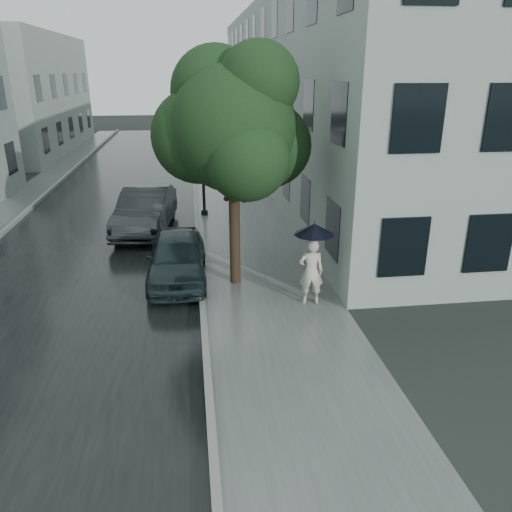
{
  "coord_description": "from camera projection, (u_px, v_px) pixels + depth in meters",
  "views": [
    {
      "loc": [
        -1.73,
        -9.28,
        5.62
      ],
      "look_at": [
        -0.21,
        2.14,
        1.3
      ],
      "focal_mm": 35.0,
      "sensor_mm": 36.0,
      "label": 1
    }
  ],
  "objects": [
    {
      "name": "car_near",
      "position": [
        177.0,
        257.0,
        14.0
      ],
      "size": [
        1.66,
        3.98,
        1.35
      ],
      "primitive_type": "imported",
      "rotation": [
        0.0,
        0.0,
        -0.02
      ],
      "color": "#182629",
      "rests_on": "ground"
    },
    {
      "name": "building_far_b",
      "position": [
        16.0,
        94.0,
        35.55
      ],
      "size": [
        7.02,
        18.0,
        8.0
      ],
      "color": "gray",
      "rests_on": "ground"
    },
    {
      "name": "street_tree",
      "position": [
        233.0,
        126.0,
        12.7
      ],
      "size": [
        4.22,
        3.83,
        6.33
      ],
      "color": "#332619",
      "rests_on": "ground"
    },
    {
      "name": "ground",
      "position": [
        279.0,
        346.0,
        10.8
      ],
      "size": [
        120.0,
        120.0,
        0.0
      ],
      "primitive_type": "plane",
      "color": "black",
      "rests_on": "ground"
    },
    {
      "name": "umbrella",
      "position": [
        314.0,
        229.0,
        12.13
      ],
      "size": [
        1.23,
        1.23,
        1.23
      ],
      "rotation": [
        0.0,
        0.0,
        0.25
      ],
      "color": "black",
      "rests_on": "ground"
    },
    {
      "name": "kerb_far",
      "position": [
        27.0,
        211.0,
        20.86
      ],
      "size": [
        0.15,
        60.0,
        0.15
      ],
      "primitive_type": "cube",
      "color": "slate",
      "rests_on": "ground"
    },
    {
      "name": "kerb_near",
      "position": [
        195.0,
        205.0,
        21.72
      ],
      "size": [
        0.15,
        60.0,
        0.15
      ],
      "primitive_type": "cube",
      "color": "slate",
      "rests_on": "ground"
    },
    {
      "name": "lamp_post",
      "position": [
        198.0,
        147.0,
        19.53
      ],
      "size": [
        0.84,
        0.4,
        4.8
      ],
      "rotation": [
        0.0,
        0.0,
        0.19
      ],
      "color": "black",
      "rests_on": "ground"
    },
    {
      "name": "building_near",
      "position": [
        316.0,
        91.0,
        28.0
      ],
      "size": [
        7.02,
        36.0,
        9.0
      ],
      "color": "gray",
      "rests_on": "ground"
    },
    {
      "name": "car_far",
      "position": [
        145.0,
        210.0,
        18.28
      ],
      "size": [
        2.21,
        4.88,
        1.55
      ],
      "primitive_type": "imported",
      "rotation": [
        0.0,
        0.0,
        -0.12
      ],
      "color": "#242629",
      "rests_on": "ground"
    },
    {
      "name": "pedestrian",
      "position": [
        311.0,
        272.0,
        12.5
      ],
      "size": [
        0.66,
        0.47,
        1.71
      ],
      "primitive_type": "imported",
      "rotation": [
        0.0,
        0.0,
        3.05
      ],
      "color": "#B8B3A1",
      "rests_on": "sidewalk"
    },
    {
      "name": "sidewalk_far",
      "position": [
        4.0,
        213.0,
        20.77
      ],
      "size": [
        1.7,
        60.0,
        0.01
      ],
      "primitive_type": "cube",
      "color": "#4C5451",
      "rests_on": "ground"
    },
    {
      "name": "sidewalk",
      "position": [
        237.0,
        205.0,
        21.97
      ],
      "size": [
        3.5,
        60.0,
        0.01
      ],
      "primitive_type": "cube",
      "color": "slate",
      "rests_on": "ground"
    },
    {
      "name": "asphalt_road",
      "position": [
        113.0,
        210.0,
        21.31
      ],
      "size": [
        6.85,
        60.0,
        0.0
      ],
      "primitive_type": "cube",
      "color": "black",
      "rests_on": "ground"
    }
  ]
}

